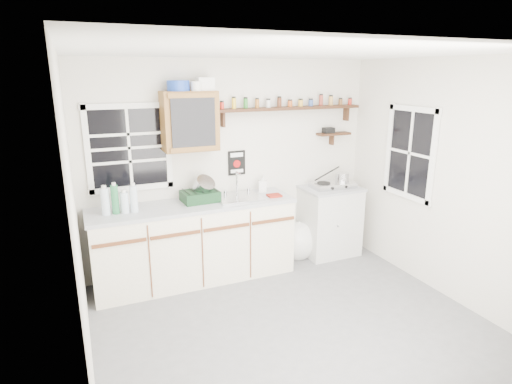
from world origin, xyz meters
TOP-DOWN VIEW (x-y plane):
  - room at (0.00, 0.00)m, footprint 3.64×3.24m
  - main_cabinet at (-0.58, 1.30)m, footprint 2.31×0.63m
  - right_cabinet at (1.25, 1.32)m, footprint 0.73×0.57m
  - sink at (-0.05, 1.30)m, footprint 0.52×0.44m
  - upper_cabinet at (-0.55, 1.44)m, footprint 0.60×0.32m
  - upper_cabinet_clutter at (-0.54, 1.44)m, footprint 0.51×0.24m
  - spice_shelf at (0.72, 1.51)m, footprint 1.91×0.18m
  - secondary_shelf at (1.36, 1.52)m, footprint 0.45×0.16m
  - warning_sign at (0.05, 1.59)m, footprint 0.22×0.02m
  - window_back at (-1.20, 1.59)m, footprint 0.93×0.03m
  - window_right at (1.79, 0.55)m, footprint 0.03×0.78m
  - water_bottles at (-1.38, 1.27)m, footprint 0.37×0.11m
  - dish_rack at (-0.47, 1.36)m, footprint 0.42×0.32m
  - soap_bottle at (0.33, 1.44)m, footprint 0.13×0.13m
  - rag at (0.38, 1.20)m, footprint 0.16×0.14m
  - hotplate at (1.26, 1.31)m, footprint 0.57×0.32m
  - saucepan at (1.40, 1.31)m, footprint 0.44×0.20m
  - trash_bag at (0.80, 1.36)m, footprint 0.46×0.41m

SIDE VIEW (x-z plane):
  - trash_bag at x=0.80m, z-range -0.04..0.48m
  - right_cabinet at x=1.25m, z-range 0.00..0.91m
  - main_cabinet at x=-0.58m, z-range 0.00..0.92m
  - sink at x=-0.05m, z-range 0.79..1.08m
  - rag at x=0.38m, z-range 0.92..0.94m
  - hotplate at x=1.26m, z-range 0.91..0.99m
  - dish_rack at x=-0.47m, z-range 0.87..1.17m
  - soap_bottle at x=0.33m, z-range 0.92..1.13m
  - saucepan at x=1.40m, z-range 0.94..1.13m
  - water_bottles at x=-1.38m, z-range 0.90..1.23m
  - room at x=0.00m, z-range -0.02..2.52m
  - warning_sign at x=0.05m, z-range 1.13..1.43m
  - window_right at x=1.79m, z-range 0.91..1.99m
  - window_back at x=-1.20m, z-range 1.06..2.04m
  - secondary_shelf at x=1.36m, z-range 1.46..1.69m
  - upper_cabinet at x=-0.55m, z-range 1.50..2.15m
  - spice_shelf at x=0.72m, z-range 1.75..2.11m
  - upper_cabinet_clutter at x=-0.54m, z-range 2.14..2.28m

